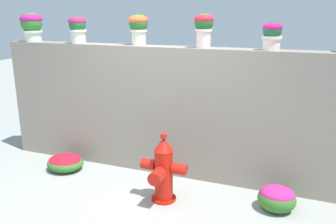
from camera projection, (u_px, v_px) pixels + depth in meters
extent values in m
plane|color=#959892|center=(133.00, 210.00, 4.12)|extent=(24.00, 24.00, 0.00)
cube|color=gray|center=(168.00, 111.00, 4.92)|extent=(5.12, 0.31, 1.80)
cylinder|color=silver|center=(33.00, 36.00, 5.42)|extent=(0.25, 0.25, 0.17)
cylinder|color=silver|center=(32.00, 31.00, 5.41)|extent=(0.30, 0.30, 0.03)
sphere|color=#31832E|center=(31.00, 23.00, 5.37)|extent=(0.32, 0.32, 0.32)
ellipsoid|color=#B3217A|center=(31.00, 19.00, 5.35)|extent=(0.33, 0.33, 0.17)
cylinder|color=silver|center=(78.00, 36.00, 5.09)|extent=(0.22, 0.22, 0.20)
cylinder|color=silver|center=(78.00, 31.00, 5.06)|extent=(0.25, 0.25, 0.03)
sphere|color=#1C652C|center=(77.00, 24.00, 5.04)|extent=(0.24, 0.24, 0.24)
ellipsoid|color=#C31E5C|center=(77.00, 21.00, 5.03)|extent=(0.25, 0.25, 0.13)
cylinder|color=silver|center=(139.00, 37.00, 4.83)|extent=(0.19, 0.19, 0.21)
cylinder|color=silver|center=(139.00, 31.00, 4.81)|extent=(0.23, 0.23, 0.03)
sphere|color=#266029|center=(138.00, 23.00, 4.78)|extent=(0.26, 0.26, 0.26)
ellipsoid|color=#E95526|center=(138.00, 20.00, 4.77)|extent=(0.27, 0.27, 0.14)
cylinder|color=beige|center=(204.00, 38.00, 4.44)|extent=(0.18, 0.18, 0.24)
cylinder|color=beige|center=(204.00, 30.00, 4.41)|extent=(0.21, 0.21, 0.03)
sphere|color=#1D5B22|center=(204.00, 23.00, 4.39)|extent=(0.24, 0.24, 0.24)
ellipsoid|color=red|center=(204.00, 19.00, 4.38)|extent=(0.25, 0.25, 0.13)
cylinder|color=beige|center=(271.00, 43.00, 4.17)|extent=(0.20, 0.20, 0.17)
cylinder|color=beige|center=(272.00, 37.00, 4.15)|extent=(0.24, 0.24, 0.03)
sphere|color=#1B5A2D|center=(272.00, 30.00, 4.13)|extent=(0.22, 0.22, 0.22)
ellipsoid|color=#CC1866|center=(273.00, 27.00, 4.12)|extent=(0.23, 0.23, 0.12)
cylinder|color=red|center=(164.00, 198.00, 4.36)|extent=(0.30, 0.30, 0.03)
cylinder|color=red|center=(164.00, 175.00, 4.27)|extent=(0.22, 0.22, 0.65)
cone|color=red|center=(164.00, 144.00, 4.16)|extent=(0.24, 0.24, 0.16)
cylinder|color=red|center=(164.00, 136.00, 4.13)|extent=(0.08, 0.08, 0.05)
cylinder|color=red|center=(149.00, 164.00, 4.31)|extent=(0.17, 0.13, 0.13)
cylinder|color=red|center=(179.00, 169.00, 4.17)|extent=(0.17, 0.13, 0.13)
cylinder|color=red|center=(157.00, 177.00, 4.06)|extent=(0.16, 0.19, 0.16)
ellipsoid|color=#376F28|center=(277.00, 199.00, 4.10)|extent=(0.44, 0.40, 0.30)
ellipsoid|color=#BB2477|center=(277.00, 194.00, 4.08)|extent=(0.40, 0.35, 0.17)
ellipsoid|color=#35712C|center=(65.00, 163.00, 5.16)|extent=(0.54, 0.48, 0.23)
ellipsoid|color=red|center=(65.00, 160.00, 5.15)|extent=(0.48, 0.43, 0.13)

